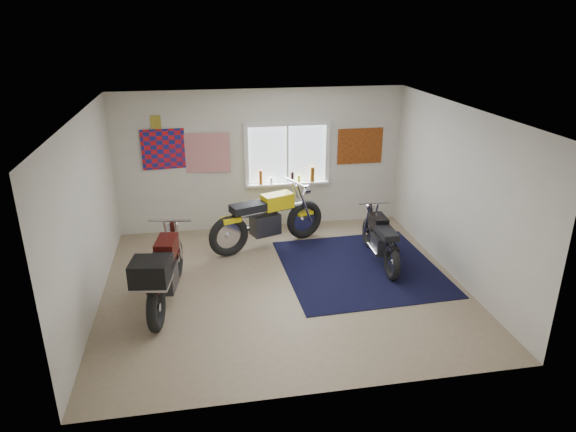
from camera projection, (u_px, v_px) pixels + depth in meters
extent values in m
plane|color=#9E896B|center=(283.00, 285.00, 8.02)|extent=(5.50, 5.50, 0.00)
plane|color=white|center=(283.00, 112.00, 7.04)|extent=(5.50, 5.50, 0.00)
plane|color=silver|center=(261.00, 160.00, 9.82)|extent=(5.50, 0.00, 5.50)
plane|color=silver|center=(324.00, 286.00, 5.23)|extent=(5.50, 0.00, 5.50)
plane|color=silver|center=(87.00, 216.00, 7.08)|extent=(0.00, 5.00, 5.00)
plane|color=silver|center=(457.00, 194.00, 7.98)|extent=(0.00, 5.00, 5.00)
cube|color=black|center=(360.00, 267.00, 8.57)|extent=(2.59, 2.69, 0.01)
cube|color=white|center=(287.00, 154.00, 9.85)|extent=(1.50, 0.02, 1.10)
cube|color=white|center=(287.00, 124.00, 9.62)|extent=(1.66, 0.06, 0.08)
cube|color=white|center=(287.00, 184.00, 10.05)|extent=(1.66, 0.06, 0.08)
cube|color=white|center=(246.00, 156.00, 9.71)|extent=(0.08, 0.06, 1.10)
cube|color=white|center=(327.00, 153.00, 9.97)|extent=(0.08, 0.06, 1.10)
cube|color=white|center=(287.00, 154.00, 9.84)|extent=(0.04, 0.06, 1.10)
cube|color=white|center=(288.00, 184.00, 9.99)|extent=(1.60, 0.16, 0.04)
cylinder|color=#8F4614|center=(261.00, 177.00, 9.84)|extent=(0.07, 0.07, 0.28)
cylinder|color=white|center=(271.00, 181.00, 9.90)|extent=(0.06, 0.06, 0.12)
cylinder|color=black|center=(292.00, 177.00, 9.95)|extent=(0.06, 0.06, 0.22)
cylinder|color=#C9CF18|center=(299.00, 179.00, 9.98)|extent=(0.05, 0.05, 0.14)
cylinder|color=brown|center=(312.00, 174.00, 10.00)|extent=(0.09, 0.09, 0.30)
plane|color=red|center=(169.00, 149.00, 9.41)|extent=(1.00, 0.07, 1.00)
plane|color=red|center=(205.00, 153.00, 9.54)|extent=(0.90, 0.09, 0.90)
cube|color=olive|center=(156.00, 122.00, 9.20)|extent=(0.18, 0.02, 0.24)
cube|color=#A54C14|center=(360.00, 146.00, 10.05)|extent=(0.90, 0.03, 0.70)
torus|color=black|center=(304.00, 220.00, 9.62)|extent=(0.74, 0.39, 0.74)
torus|color=black|center=(229.00, 236.00, 8.89)|extent=(0.74, 0.39, 0.74)
cylinder|color=silver|center=(304.00, 220.00, 9.62)|extent=(0.15, 0.15, 0.12)
cylinder|color=silver|center=(229.00, 236.00, 8.89)|extent=(0.15, 0.15, 0.12)
cylinder|color=silver|center=(268.00, 211.00, 9.14)|extent=(1.34, 0.57, 0.10)
cube|color=#303033|center=(265.00, 224.00, 9.20)|extent=(0.57, 0.46, 0.38)
cylinder|color=silver|center=(261.00, 227.00, 9.39)|extent=(0.60, 0.28, 0.08)
cube|color=yellow|center=(277.00, 201.00, 9.18)|extent=(0.62, 0.46, 0.27)
cube|color=black|center=(248.00, 208.00, 8.91)|extent=(0.68, 0.50, 0.13)
cube|color=yellow|center=(231.00, 220.00, 8.81)|extent=(0.37, 0.28, 0.09)
cube|color=yellow|center=(304.00, 213.00, 9.57)|extent=(0.34, 0.25, 0.06)
cylinder|color=silver|center=(295.00, 182.00, 9.25)|extent=(0.27, 0.66, 0.04)
cylinder|color=silver|center=(306.00, 190.00, 9.42)|extent=(0.16, 0.20, 0.18)
torus|color=black|center=(369.00, 233.00, 9.26)|extent=(0.13, 0.56, 0.56)
torus|color=black|center=(392.00, 263.00, 8.12)|extent=(0.13, 0.56, 0.56)
cylinder|color=silver|center=(369.00, 233.00, 9.26)|extent=(0.09, 0.10, 0.10)
cylinder|color=silver|center=(392.00, 263.00, 8.12)|extent=(0.09, 0.10, 0.10)
cylinder|color=silver|center=(381.00, 232.00, 8.59)|extent=(0.11, 1.12, 0.08)
cube|color=#303033|center=(381.00, 244.00, 8.62)|extent=(0.26, 0.40, 0.30)
cylinder|color=silver|center=(372.00, 249.00, 8.63)|extent=(0.07, 0.49, 0.06)
cube|color=black|center=(378.00, 222.00, 8.69)|extent=(0.24, 0.45, 0.21)
cube|color=black|center=(387.00, 234.00, 8.27)|extent=(0.26, 0.49, 0.11)
cube|color=black|center=(392.00, 247.00, 8.07)|extent=(0.15, 0.27, 0.07)
cube|color=black|center=(369.00, 227.00, 9.22)|extent=(0.13, 0.25, 0.04)
cylinder|color=silver|center=(374.00, 203.00, 8.89)|extent=(0.55, 0.05, 0.03)
cylinder|color=silver|center=(370.00, 207.00, 9.10)|extent=(0.14, 0.09, 0.14)
torus|color=black|center=(176.00, 259.00, 8.13)|extent=(0.23, 0.69, 0.68)
torus|color=black|center=(156.00, 307.00, 6.78)|extent=(0.23, 0.69, 0.68)
cylinder|color=silver|center=(176.00, 259.00, 8.13)|extent=(0.12, 0.13, 0.11)
cylinder|color=silver|center=(156.00, 307.00, 6.78)|extent=(0.12, 0.13, 0.11)
cylinder|color=silver|center=(165.00, 262.00, 7.34)|extent=(0.29, 1.31, 0.09)
cube|color=#303033|center=(166.00, 278.00, 7.38)|extent=(0.36, 0.51, 0.35)
cylinder|color=silver|center=(155.00, 284.00, 7.41)|extent=(0.16, 0.58, 0.07)
cube|color=#3A0C09|center=(167.00, 247.00, 7.46)|extent=(0.34, 0.55, 0.25)
cube|color=black|center=(159.00, 265.00, 6.96)|extent=(0.37, 0.61, 0.12)
cube|color=#3A0C09|center=(155.00, 286.00, 6.72)|extent=(0.21, 0.33, 0.08)
cube|color=#3A0C09|center=(175.00, 252.00, 8.09)|extent=(0.19, 0.31, 0.05)
cylinder|color=silver|center=(170.00, 221.00, 7.69)|extent=(0.64, 0.13, 0.04)
cylinder|color=silver|center=(173.00, 226.00, 7.95)|extent=(0.18, 0.13, 0.17)
cube|color=black|center=(150.00, 272.00, 6.47)|extent=(0.53, 0.50, 0.31)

